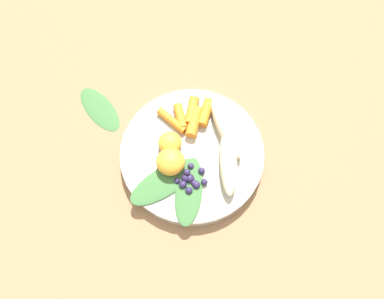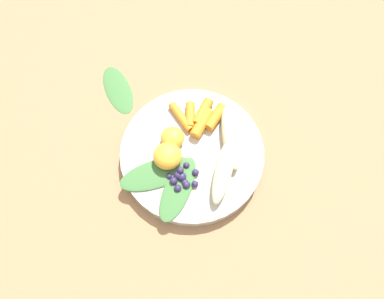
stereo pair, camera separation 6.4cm
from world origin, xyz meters
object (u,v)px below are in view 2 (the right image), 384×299
object	(u,v)px
banana_peeled_left	(231,137)
banana_peeled_right	(224,170)
kale_leaf_stray	(118,89)
orange_segment_near	(168,156)
bowl	(192,154)

from	to	relation	value
banana_peeled_left	banana_peeled_right	bearing A→B (deg)	161.31
kale_leaf_stray	orange_segment_near	bearing A→B (deg)	-169.96
banana_peeled_right	kale_leaf_stray	size ratio (longest dim) A/B	1.06
bowl	orange_segment_near	xyz separation A→B (m)	(-0.03, -0.03, 0.03)
bowl	banana_peeled_left	size ratio (longest dim) A/B	2.08
banana_peeled_right	kale_leaf_stray	world-z (taller)	banana_peeled_right
bowl	kale_leaf_stray	bearing A→B (deg)	155.13
bowl	banana_peeled_right	world-z (taller)	banana_peeled_right
banana_peeled_left	banana_peeled_right	xyz separation A→B (m)	(0.01, -0.06, 0.00)
bowl	banana_peeled_left	world-z (taller)	banana_peeled_left
orange_segment_near	bowl	bearing A→B (deg)	39.54
bowl	kale_leaf_stray	distance (m)	0.20
banana_peeled_right	orange_segment_near	world-z (taller)	orange_segment_near
bowl	banana_peeled_right	bearing A→B (deg)	-17.05
banana_peeled_left	orange_segment_near	bearing A→B (deg)	103.31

